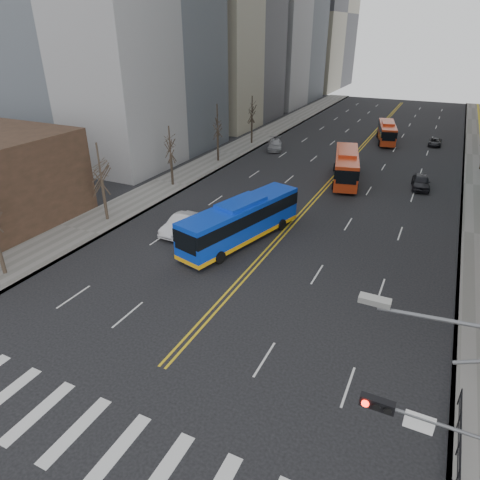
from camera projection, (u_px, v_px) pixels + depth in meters
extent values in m
plane|color=black|center=(96.00, 441.00, 18.84)|extent=(220.00, 220.00, 0.00)
cube|color=slate|center=(228.00, 153.00, 61.50)|extent=(5.00, 130.00, 0.15)
cube|color=silver|center=(4.00, 396.00, 21.13)|extent=(0.70, 4.00, 0.01)
cube|color=silver|center=(38.00, 412.00, 20.21)|extent=(0.70, 4.00, 0.01)
cube|color=silver|center=(76.00, 431.00, 19.29)|extent=(0.70, 4.00, 0.01)
cube|color=silver|center=(117.00, 451.00, 18.37)|extent=(0.70, 4.00, 0.01)
cube|color=silver|center=(162.00, 473.00, 17.45)|extent=(0.70, 4.00, 0.01)
cube|color=gold|center=(357.00, 150.00, 63.25)|extent=(0.15, 100.00, 0.01)
cube|color=gold|center=(360.00, 151.00, 63.10)|extent=(0.15, 100.00, 0.01)
cube|color=#A19981|center=(316.00, 13.00, 121.97)|extent=(18.00, 30.00, 40.00)
cylinder|color=slate|center=(443.00, 426.00, 12.96)|extent=(4.50, 0.12, 0.12)
cube|color=black|center=(377.00, 404.00, 13.72)|extent=(1.10, 0.28, 0.38)
cylinder|color=#FF190C|center=(365.00, 403.00, 13.72)|extent=(0.24, 0.08, 0.24)
cylinder|color=black|center=(376.00, 407.00, 13.59)|extent=(0.24, 0.08, 0.24)
cylinder|color=black|center=(388.00, 411.00, 13.45)|extent=(0.24, 0.08, 0.24)
cube|color=silver|center=(419.00, 423.00, 13.30)|extent=(0.90, 0.06, 0.70)
cube|color=#999993|center=(375.00, 301.00, 12.26)|extent=(0.90, 0.35, 0.18)
cube|color=black|center=(461.00, 438.00, 17.60)|extent=(0.04, 6.00, 0.04)
cylinder|color=black|center=(458.00, 477.00, 16.61)|extent=(0.06, 0.06, 1.00)
cylinder|color=black|center=(458.00, 447.00, 17.82)|extent=(0.06, 0.06, 1.00)
cylinder|color=black|center=(459.00, 420.00, 19.03)|extent=(0.06, 0.06, 1.00)
cylinder|color=black|center=(460.00, 397.00, 20.24)|extent=(0.06, 0.06, 1.00)
cylinder|color=#2D241C|center=(105.00, 201.00, 39.51)|extent=(0.28, 0.28, 3.90)
cylinder|color=#2D241C|center=(172.00, 170.00, 48.44)|extent=(0.28, 0.28, 3.60)
cylinder|color=#2D241C|center=(218.00, 147.00, 57.22)|extent=(0.28, 0.28, 4.00)
cylinder|color=#2D241C|center=(252.00, 131.00, 66.13)|extent=(0.28, 0.28, 3.80)
cube|color=#0D39C9|center=(241.00, 221.00, 35.70)|extent=(5.81, 12.85, 3.01)
cube|color=black|center=(241.00, 214.00, 35.44)|extent=(5.87, 12.88, 1.08)
cube|color=#0D39C9|center=(241.00, 203.00, 34.98)|extent=(3.17, 4.80, 0.40)
cube|color=#FFAA0D|center=(241.00, 235.00, 36.28)|extent=(5.87, 12.88, 0.35)
cylinder|color=black|center=(196.00, 247.00, 34.34)|extent=(0.55, 1.04, 1.00)
cylinder|color=black|center=(220.00, 257.00, 32.80)|extent=(0.55, 1.04, 1.00)
cylinder|color=black|center=(259.00, 217.00, 39.80)|extent=(0.55, 1.04, 1.00)
cylinder|color=black|center=(282.00, 225.00, 38.27)|extent=(0.55, 1.04, 1.00)
cube|color=red|center=(346.00, 166.00, 50.08)|extent=(5.00, 11.39, 2.88)
cube|color=black|center=(347.00, 161.00, 49.83)|extent=(5.06, 11.43, 1.03)
cube|color=red|center=(348.00, 153.00, 49.40)|extent=(2.86, 4.25, 0.40)
cylinder|color=black|center=(333.00, 185.00, 47.80)|extent=(0.52, 1.04, 1.00)
cylinder|color=black|center=(356.00, 187.00, 47.31)|extent=(0.52, 1.04, 1.00)
cylinder|color=black|center=(335.00, 167.00, 54.01)|extent=(0.52, 1.04, 1.00)
cylinder|color=black|center=(355.00, 168.00, 53.52)|extent=(0.52, 1.04, 1.00)
cube|color=red|center=(387.00, 132.00, 67.28)|extent=(4.18, 10.00, 2.49)
cube|color=black|center=(387.00, 129.00, 67.05)|extent=(4.25, 10.03, 0.91)
cube|color=red|center=(388.00, 123.00, 66.68)|extent=(2.44, 3.71, 0.40)
cylinder|color=black|center=(379.00, 143.00, 65.29)|extent=(0.50, 1.04, 1.00)
cylinder|color=black|center=(395.00, 144.00, 64.82)|extent=(0.50, 1.04, 1.00)
cylinder|color=black|center=(378.00, 134.00, 70.72)|extent=(0.50, 1.04, 1.00)
cylinder|color=black|center=(392.00, 135.00, 70.24)|extent=(0.50, 1.04, 1.00)
imported|color=white|center=(181.00, 224.00, 37.70)|extent=(1.80, 4.74, 1.54)
imported|color=black|center=(421.00, 182.00, 48.05)|extent=(2.38, 4.74, 1.55)
imported|color=#95959A|center=(275.00, 145.00, 63.48)|extent=(3.68, 5.42, 1.46)
imported|color=black|center=(435.00, 142.00, 65.68)|extent=(1.79, 3.87, 1.07)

